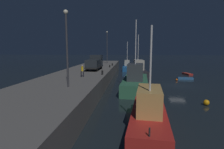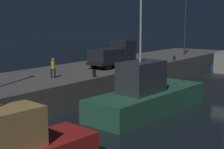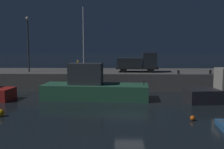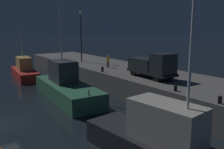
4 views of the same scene
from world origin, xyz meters
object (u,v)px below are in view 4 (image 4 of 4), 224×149
at_px(fishing_trawler_red, 161,143).
at_px(fishing_boat_orange, 66,87).
at_px(bollard_central, 102,69).
at_px(fishing_boat_blue, 25,71).
at_px(lamp_post_west, 81,33).
at_px(bollard_west, 175,88).
at_px(bollard_east, 220,100).
at_px(utility_truck, 153,65).
at_px(dockworker, 108,60).

bearing_deg(fishing_trawler_red, fishing_boat_orange, 175.22).
bearing_deg(bollard_central, fishing_trawler_red, -21.92).
xyz_separation_m(fishing_boat_blue, bollard_central, (12.95, 5.57, 1.50)).
distance_m(lamp_post_west, bollard_west, 20.70).
bearing_deg(bollard_east, lamp_post_west, 174.81).
bearing_deg(fishing_boat_blue, fishing_trawler_red, -1.23).
distance_m(fishing_boat_orange, utility_truck, 9.43).
relative_size(fishing_boat_blue, bollard_east, 17.60).
distance_m(fishing_boat_blue, bollard_west, 24.65).
bearing_deg(utility_truck, fishing_trawler_red, -42.26).
xyz_separation_m(fishing_boat_blue, fishing_boat_orange, (13.41, 0.64, 0.16)).
relative_size(fishing_boat_orange, bollard_east, 22.36).
xyz_separation_m(dockworker, bollard_central, (2.39, -2.42, -0.63)).
bearing_deg(bollard_east, dockworker, 171.80).
relative_size(fishing_boat_orange, bollard_central, 19.03).
relative_size(utility_truck, bollard_east, 10.96).
bearing_deg(bollard_central, dockworker, 134.67).
bearing_deg(fishing_trawler_red, dockworker, 154.14).
relative_size(fishing_trawler_red, bollard_east, 18.87).
distance_m(fishing_boat_blue, lamp_post_west, 10.24).
relative_size(fishing_boat_orange, utility_truck, 2.04).
bearing_deg(bollard_west, fishing_boat_blue, -166.73).
bearing_deg(fishing_boat_blue, utility_truck, 22.60).
relative_size(lamp_post_west, bollard_east, 14.19).
xyz_separation_m(bollard_west, bollard_central, (-10.99, -0.07, 0.08)).
xyz_separation_m(fishing_boat_orange, bollard_east, (14.56, 4.85, 1.30)).
relative_size(dockworker, bollard_central, 2.64).
height_order(fishing_boat_blue, bollard_central, fishing_boat_blue).
relative_size(fishing_boat_orange, bollard_west, 25.86).
xyz_separation_m(dockworker, bollard_east, (17.41, -2.51, -0.67)).
height_order(lamp_post_west, utility_truck, lamp_post_west).
relative_size(lamp_post_west, utility_truck, 1.29).
xyz_separation_m(bollard_central, bollard_east, (15.01, -0.09, -0.05)).
relative_size(fishing_trawler_red, dockworker, 6.09).
xyz_separation_m(fishing_boat_blue, lamp_post_west, (3.78, 7.68, 5.62)).
height_order(fishing_boat_orange, bollard_east, fishing_boat_orange).
bearing_deg(lamp_post_west, bollard_central, -12.96).
height_order(fishing_boat_blue, utility_truck, fishing_boat_blue).
xyz_separation_m(utility_truck, bollard_west, (4.99, -2.25, -1.08)).
relative_size(dockworker, bollard_west, 3.59).
height_order(fishing_boat_blue, bollard_east, fishing_boat_blue).
relative_size(lamp_post_west, bollard_central, 12.07).
xyz_separation_m(fishing_trawler_red, lamp_post_west, (-24.53, 8.29, 5.44)).
bearing_deg(bollard_central, utility_truck, 21.12).
xyz_separation_m(utility_truck, bollard_central, (-6.00, -2.32, -1.00)).
bearing_deg(utility_truck, bollard_central, -158.88).
distance_m(lamp_post_west, dockworker, 7.63).
xyz_separation_m(lamp_post_west, dockworker, (6.78, 0.31, -3.49)).
bearing_deg(bollard_central, lamp_post_west, 167.04).
bearing_deg(bollard_east, bollard_central, 179.66).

